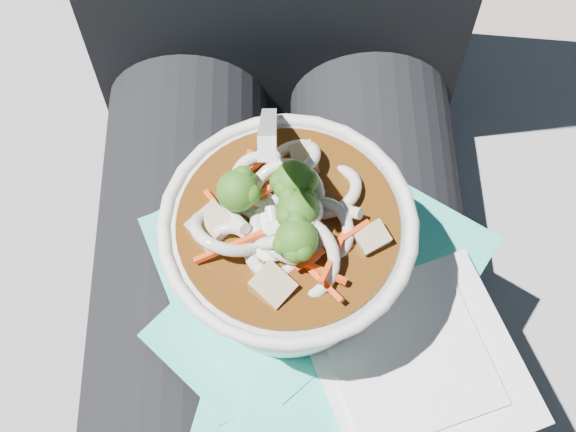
{
  "coord_description": "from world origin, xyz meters",
  "views": [
    {
      "loc": [
        0.0,
        -0.23,
        1.16
      ],
      "look_at": [
        0.01,
        0.01,
        0.71
      ],
      "focal_mm": 50.0,
      "sensor_mm": 36.0,
      "label": 1
    }
  ],
  "objects_px": {
    "udon_bowl": "(287,245)",
    "plastic_bag": "(296,302)",
    "lap": "(282,325)",
    "person_body": "(281,214)",
    "stone_ledge": "(282,289)"
  },
  "relations": [
    {
      "from": "udon_bowl",
      "to": "plastic_bag",
      "type": "bearing_deg",
      "value": -69.48
    },
    {
      "from": "stone_ledge",
      "to": "person_body",
      "type": "bearing_deg",
      "value": -90.0
    },
    {
      "from": "person_body",
      "to": "plastic_bag",
      "type": "bearing_deg",
      "value": -84.03
    },
    {
      "from": "person_body",
      "to": "plastic_bag",
      "type": "relative_size",
      "value": 3.23
    },
    {
      "from": "person_body",
      "to": "plastic_bag",
      "type": "xyz_separation_m",
      "value": [
        0.01,
        -0.1,
        0.05
      ]
    },
    {
      "from": "lap",
      "to": "udon_bowl",
      "type": "distance_m",
      "value": 0.15
    },
    {
      "from": "stone_ledge",
      "to": "plastic_bag",
      "type": "height_order",
      "value": "plastic_bag"
    },
    {
      "from": "stone_ledge",
      "to": "lap",
      "type": "height_order",
      "value": "lap"
    },
    {
      "from": "lap",
      "to": "person_body",
      "type": "relative_size",
      "value": 0.49
    },
    {
      "from": "lap",
      "to": "plastic_bag",
      "type": "distance_m",
      "value": 0.08
    },
    {
      "from": "lap",
      "to": "udon_bowl",
      "type": "bearing_deg",
      "value": 54.59
    },
    {
      "from": "plastic_bag",
      "to": "person_body",
      "type": "bearing_deg",
      "value": 95.97
    },
    {
      "from": "plastic_bag",
      "to": "udon_bowl",
      "type": "bearing_deg",
      "value": 110.52
    },
    {
      "from": "lap",
      "to": "udon_bowl",
      "type": "relative_size",
      "value": 2.36
    },
    {
      "from": "lap",
      "to": "udon_bowl",
      "type": "height_order",
      "value": "udon_bowl"
    }
  ]
}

